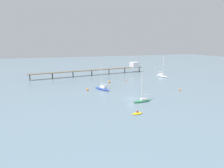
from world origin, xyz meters
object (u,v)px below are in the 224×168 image
(pier, at_px, (116,67))
(mooring_buoy_inner, at_px, (88,89))
(sailboat_green, at_px, (142,100))
(sailboat_blue, at_px, (102,88))
(dinghy_yellow, at_px, (137,113))
(mooring_buoy_far, at_px, (126,80))
(sailboat_white, at_px, (162,75))
(mooring_buoy_near, at_px, (180,90))
(mooring_buoy_outer, at_px, (109,82))

(pier, bearing_deg, mooring_buoy_inner, -125.46)
(sailboat_green, bearing_deg, sailboat_blue, 109.04)
(dinghy_yellow, relative_size, mooring_buoy_far, 5.36)
(sailboat_white, xyz_separation_m, mooring_buoy_inner, (-45.44, -17.21, -0.31))
(pier, bearing_deg, mooring_buoy_near, -80.92)
(sailboat_white, bearing_deg, mooring_buoy_outer, -169.48)
(sailboat_green, height_order, mooring_buoy_far, sailboat_green)
(mooring_buoy_inner, bearing_deg, mooring_buoy_near, -20.39)
(pier, bearing_deg, mooring_buoy_far, -99.04)
(sailboat_white, bearing_deg, sailboat_blue, -155.47)
(sailboat_white, xyz_separation_m, sailboat_blue, (-39.68, -18.11, 0.02))
(sailboat_green, bearing_deg, mooring_buoy_outer, 89.27)
(dinghy_yellow, bearing_deg, sailboat_green, 54.48)
(mooring_buoy_outer, bearing_deg, sailboat_white, 10.52)
(pier, relative_size, mooring_buoy_far, 116.44)
(mooring_buoy_inner, height_order, mooring_buoy_outer, mooring_buoy_outer)
(sailboat_white, relative_size, mooring_buoy_inner, 13.83)
(dinghy_yellow, bearing_deg, mooring_buoy_outer, 80.35)
(mooring_buoy_inner, distance_m, mooring_buoy_outer, 17.19)
(pier, height_order, sailboat_white, sailboat_white)
(mooring_buoy_near, xyz_separation_m, mooring_buoy_far, (-11.52, 25.64, -0.04))
(mooring_buoy_outer, bearing_deg, dinghy_yellow, -99.65)
(mooring_buoy_outer, xyz_separation_m, mooring_buoy_far, (9.16, 1.91, -0.16))
(sailboat_blue, height_order, mooring_buoy_near, sailboat_blue)
(pier, relative_size, mooring_buoy_inner, 82.52)
(sailboat_white, bearing_deg, mooring_buoy_inner, -159.26)
(mooring_buoy_inner, xyz_separation_m, mooring_buoy_near, (33.74, -12.54, -0.08))
(mooring_buoy_inner, bearing_deg, mooring_buoy_far, 30.53)
(dinghy_yellow, bearing_deg, mooring_buoy_near, 32.36)
(sailboat_white, relative_size, dinghy_yellow, 3.64)
(pier, bearing_deg, sailboat_white, -44.50)
(sailboat_white, height_order, mooring_buoy_outer, sailboat_white)
(sailboat_blue, relative_size, mooring_buoy_inner, 12.10)
(sailboat_blue, relative_size, dinghy_yellow, 3.19)
(sailboat_blue, xyz_separation_m, mooring_buoy_inner, (-5.76, 0.90, -0.33))
(dinghy_yellow, bearing_deg, pier, 73.35)
(mooring_buoy_inner, bearing_deg, pier, 54.54)
(sailboat_white, bearing_deg, dinghy_yellow, -129.80)
(mooring_buoy_outer, xyz_separation_m, mooring_buoy_near, (20.69, -23.73, -0.12))
(sailboat_white, distance_m, sailboat_green, 50.23)
(sailboat_white, distance_m, mooring_buoy_outer, 32.94)
(mooring_buoy_outer, distance_m, mooring_buoy_far, 9.36)
(sailboat_green, bearing_deg, dinghy_yellow, -125.52)
(dinghy_yellow, distance_m, mooring_buoy_inner, 30.69)
(mooring_buoy_near, bearing_deg, mooring_buoy_far, 114.19)
(pier, bearing_deg, sailboat_green, -103.07)
(sailboat_blue, relative_size, mooring_buoy_far, 17.07)
(sailboat_blue, distance_m, mooring_buoy_far, 21.61)
(pier, distance_m, mooring_buoy_far, 23.85)
(mooring_buoy_outer, bearing_deg, mooring_buoy_inner, -139.38)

